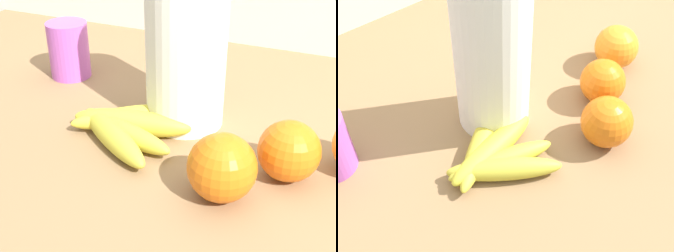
% 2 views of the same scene
% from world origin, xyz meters
% --- Properties ---
extents(banana_bunch, '(0.18, 0.20, 0.04)m').
position_xyz_m(banana_bunch, '(-0.35, -0.08, 0.89)').
color(banana_bunch, gold).
rests_on(banana_bunch, counter).
extents(orange_center, '(0.08, 0.08, 0.08)m').
position_xyz_m(orange_center, '(-0.19, -0.15, 0.91)').
color(orange_center, orange).
rests_on(orange_center, counter).
extents(orange_right, '(0.08, 0.08, 0.08)m').
position_xyz_m(orange_right, '(-0.12, -0.08, 0.91)').
color(orange_right, orange).
rests_on(orange_right, counter).
extents(paper_towel_roll, '(0.12, 0.12, 0.32)m').
position_xyz_m(paper_towel_roll, '(-0.29, 0.00, 1.02)').
color(paper_towel_roll, white).
rests_on(paper_towel_roll, counter).
extents(mug, '(0.07, 0.07, 0.10)m').
position_xyz_m(mug, '(-0.55, 0.07, 0.92)').
color(mug, '#B556BF').
rests_on(mug, counter).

